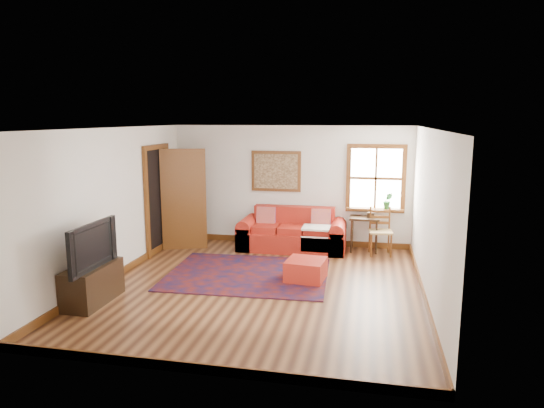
% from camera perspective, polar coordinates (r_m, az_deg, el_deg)
% --- Properties ---
extents(ground, '(5.50, 5.50, 0.00)m').
position_cam_1_polar(ground, '(7.84, -1.25, -9.68)').
color(ground, '#3D1F10').
rests_on(ground, ground).
extents(room_envelope, '(5.04, 5.54, 2.52)m').
position_cam_1_polar(room_envelope, '(7.46, -1.27, 2.37)').
color(room_envelope, silver).
rests_on(room_envelope, ground).
extents(window, '(1.18, 0.20, 1.38)m').
position_cam_1_polar(window, '(9.99, 12.26, 2.17)').
color(window, white).
rests_on(window, ground).
extents(doorway, '(0.89, 1.08, 2.14)m').
position_cam_1_polar(doorway, '(9.89, -11.49, 0.69)').
color(doorway, black).
rests_on(doorway, ground).
extents(framed_artwork, '(1.05, 0.07, 0.85)m').
position_cam_1_polar(framed_artwork, '(10.15, 0.47, 3.87)').
color(framed_artwork, brown).
rests_on(framed_artwork, ground).
extents(persian_rug, '(2.79, 2.28, 0.02)m').
position_cam_1_polar(persian_rug, '(8.42, -2.85, -8.21)').
color(persian_rug, '#51110B').
rests_on(persian_rug, ground).
extents(red_leather_sofa, '(2.15, 0.89, 0.84)m').
position_cam_1_polar(red_leather_sofa, '(9.93, 2.42, -3.73)').
color(red_leather_sofa, '#A92215').
rests_on(red_leather_sofa, ground).
extents(red_ottoman, '(0.67, 0.67, 0.35)m').
position_cam_1_polar(red_ottoman, '(8.09, 4.00, -7.76)').
color(red_ottoman, '#A92215').
rests_on(red_ottoman, ground).
extents(side_table, '(0.58, 0.44, 0.70)m').
position_cam_1_polar(side_table, '(9.86, 10.82, -2.22)').
color(side_table, black).
rests_on(side_table, ground).
extents(ladder_back_chair, '(0.47, 0.46, 0.93)m').
position_cam_1_polar(ladder_back_chair, '(9.74, 12.62, -2.91)').
color(ladder_back_chair, tan).
rests_on(ladder_back_chair, ground).
extents(media_cabinet, '(0.46, 1.02, 0.56)m').
position_cam_1_polar(media_cabinet, '(7.58, -20.37, -8.81)').
color(media_cabinet, black).
rests_on(media_cabinet, ground).
extents(television, '(0.15, 1.15, 0.66)m').
position_cam_1_polar(television, '(7.30, -21.06, -4.59)').
color(television, black).
rests_on(television, media_cabinet).
extents(candle_hurricane, '(0.12, 0.12, 0.18)m').
position_cam_1_polar(candle_hurricane, '(7.83, -18.46, -5.32)').
color(candle_hurricane, silver).
rests_on(candle_hurricane, media_cabinet).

